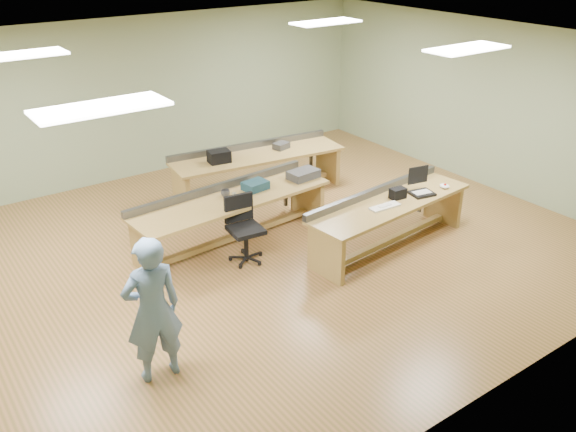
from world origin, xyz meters
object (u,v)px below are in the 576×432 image
object	(u,v)px
workbench_front	(389,213)
task_chair	(245,237)
person	(153,310)
camera_bag	(398,193)
mug	(225,193)
drinks_can	(234,197)
parts_bin_grey	(303,174)
workbench_mid	(232,209)
laptop_base	(422,193)
workbench_back	(257,164)
parts_bin_teal	(255,185)

from	to	relation	value
workbench_front	task_chair	xyz separation A→B (m)	(-1.99, 0.90, -0.20)
person	camera_bag	world-z (taller)	person
mug	drinks_can	xyz separation A→B (m)	(0.03, -0.21, 0.01)
parts_bin_grey	drinks_can	world-z (taller)	parts_bin_grey
workbench_front	drinks_can	xyz separation A→B (m)	(-1.87, 1.36, 0.25)
workbench_mid	drinks_can	bearing A→B (deg)	-101.59
laptop_base	camera_bag	size ratio (longest dim) A/B	1.46
workbench_back	laptop_base	xyz separation A→B (m)	(1.04, -3.00, 0.21)
task_chair	parts_bin_grey	xyz separation A→B (m)	(1.49, 0.57, 0.46)
workbench_back	laptop_base	bearing A→B (deg)	-63.85
task_chair	workbench_mid	bearing A→B (deg)	82.87
mug	laptop_base	bearing A→B (deg)	-34.19
workbench_back	drinks_can	xyz separation A→B (m)	(-1.39, -1.53, 0.25)
laptop_base	workbench_back	bearing A→B (deg)	120.22
camera_bag	task_chair	world-z (taller)	task_chair
mug	drinks_can	world-z (taller)	drinks_can
person	workbench_mid	bearing A→B (deg)	-130.25
laptop_base	parts_bin_grey	distance (m)	1.91
camera_bag	parts_bin_teal	bearing A→B (deg)	141.62
drinks_can	mug	bearing A→B (deg)	99.52
workbench_back	drinks_can	distance (m)	2.08
laptop_base	parts_bin_grey	size ratio (longest dim) A/B	0.71
workbench_back	mug	xyz separation A→B (m)	(-1.43, -1.32, 0.24)
workbench_front	person	bearing A→B (deg)	-175.48
workbench_mid	parts_bin_teal	bearing A→B (deg)	1.72
workbench_mid	task_chair	size ratio (longest dim) A/B	3.33
laptop_base	mug	distance (m)	2.98
workbench_front	camera_bag	distance (m)	0.32
workbench_mid	camera_bag	xyz separation A→B (m)	(2.02, -1.48, 0.27)
camera_bag	drinks_can	distance (m)	2.44
laptop_base	camera_bag	world-z (taller)	camera_bag
camera_bag	person	bearing A→B (deg)	-164.03
mug	camera_bag	bearing A→B (deg)	-36.99
workbench_mid	drinks_can	world-z (taller)	drinks_can
mug	person	bearing A→B (deg)	-133.87
mug	workbench_mid	bearing A→B (deg)	-56.59
workbench_front	workbench_back	size ratio (longest dim) A/B	0.91
person	camera_bag	bearing A→B (deg)	-164.98
laptop_base	task_chair	bearing A→B (deg)	169.39
workbench_front	person	world-z (taller)	person
workbench_front	mug	world-z (taller)	workbench_front
workbench_back	mug	world-z (taller)	workbench_back
parts_bin_teal	parts_bin_grey	xyz separation A→B (m)	(0.88, -0.06, 0.00)
workbench_back	task_chair	distance (m)	2.50
workbench_mid	person	size ratio (longest dim) A/B	1.92
person	task_chair	xyz separation A→B (m)	(2.12, 1.63, -0.49)
task_chair	mug	distance (m)	0.80
workbench_back	camera_bag	xyz separation A→B (m)	(0.64, -2.88, 0.27)
workbench_front	camera_bag	size ratio (longest dim) A/B	12.42
laptop_base	camera_bag	bearing A→B (deg)	174.60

